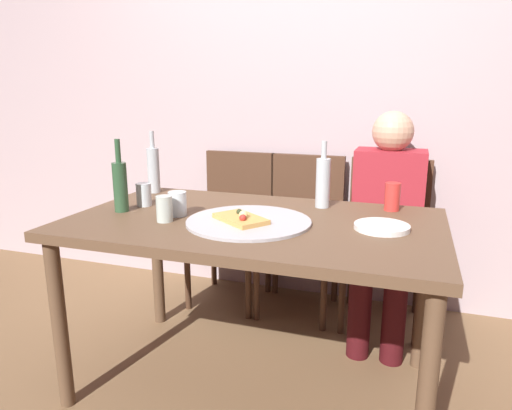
{
  "coord_description": "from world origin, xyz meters",
  "views": [
    {
      "loc": [
        0.59,
        -1.71,
        1.27
      ],
      "look_at": [
        -0.0,
        0.04,
        0.81
      ],
      "focal_mm": 32.42,
      "sensor_mm": 36.0,
      "label": 1
    }
  ],
  "objects_px": {
    "pizza_slice_last": "(241,218)",
    "chair_middle": "(302,223)",
    "beer_bottle": "(153,169)",
    "wine_bottle": "(323,182)",
    "chair_left": "(234,217)",
    "wine_glass": "(177,204)",
    "chair_right": "(386,231)",
    "guest_in_sweater": "(386,215)",
    "soda_can": "(392,197)",
    "dining_table": "(254,239)",
    "tumbler_far": "(164,209)",
    "plate_stack": "(382,227)",
    "tumbler_near": "(144,195)",
    "water_bottle": "(120,185)",
    "pizza_tray": "(248,222)"
  },
  "relations": [
    {
      "from": "beer_bottle",
      "to": "soda_can",
      "type": "xyz_separation_m",
      "value": [
        1.18,
        0.01,
        -0.06
      ]
    },
    {
      "from": "guest_in_sweater",
      "to": "plate_stack",
      "type": "bearing_deg",
      "value": 91.17
    },
    {
      "from": "tumbler_near",
      "to": "tumbler_far",
      "type": "height_order",
      "value": "same"
    },
    {
      "from": "wine_bottle",
      "to": "chair_left",
      "type": "height_order",
      "value": "wine_bottle"
    },
    {
      "from": "tumbler_near",
      "to": "wine_glass",
      "type": "bearing_deg",
      "value": -24.55
    },
    {
      "from": "dining_table",
      "to": "tumbler_near",
      "type": "bearing_deg",
      "value": 173.91
    },
    {
      "from": "dining_table",
      "to": "pizza_slice_last",
      "type": "relative_size",
      "value": 5.89
    },
    {
      "from": "dining_table",
      "to": "chair_right",
      "type": "height_order",
      "value": "chair_right"
    },
    {
      "from": "wine_glass",
      "to": "chair_middle",
      "type": "height_order",
      "value": "chair_middle"
    },
    {
      "from": "wine_glass",
      "to": "dining_table",
      "type": "bearing_deg",
      "value": 7.92
    },
    {
      "from": "beer_bottle",
      "to": "chair_middle",
      "type": "distance_m",
      "value": 0.91
    },
    {
      "from": "plate_stack",
      "to": "pizza_slice_last",
      "type": "bearing_deg",
      "value": -168.98
    },
    {
      "from": "pizza_tray",
      "to": "chair_middle",
      "type": "bearing_deg",
      "value": 89.02
    },
    {
      "from": "wine_bottle",
      "to": "plate_stack",
      "type": "distance_m",
      "value": 0.4
    },
    {
      "from": "dining_table",
      "to": "pizza_slice_last",
      "type": "xyz_separation_m",
      "value": [
        -0.02,
        -0.08,
        0.11
      ]
    },
    {
      "from": "wine_bottle",
      "to": "soda_can",
      "type": "height_order",
      "value": "wine_bottle"
    },
    {
      "from": "pizza_tray",
      "to": "dining_table",
      "type": "bearing_deg",
      "value": 86.96
    },
    {
      "from": "water_bottle",
      "to": "wine_glass",
      "type": "bearing_deg",
      "value": 3.21
    },
    {
      "from": "pizza_tray",
      "to": "plate_stack",
      "type": "bearing_deg",
      "value": 9.02
    },
    {
      "from": "tumbler_far",
      "to": "chair_right",
      "type": "relative_size",
      "value": 0.12
    },
    {
      "from": "pizza_slice_last",
      "to": "chair_middle",
      "type": "height_order",
      "value": "chair_middle"
    },
    {
      "from": "wine_glass",
      "to": "soda_can",
      "type": "bearing_deg",
      "value": 23.94
    },
    {
      "from": "guest_in_sweater",
      "to": "water_bottle",
      "type": "bearing_deg",
      "value": 34.77
    },
    {
      "from": "soda_can",
      "to": "chair_right",
      "type": "distance_m",
      "value": 0.59
    },
    {
      "from": "water_bottle",
      "to": "tumbler_far",
      "type": "xyz_separation_m",
      "value": [
        0.26,
        -0.08,
        -0.06
      ]
    },
    {
      "from": "beer_bottle",
      "to": "guest_in_sweater",
      "type": "height_order",
      "value": "guest_in_sweater"
    },
    {
      "from": "soda_can",
      "to": "wine_bottle",
      "type": "bearing_deg",
      "value": -172.4
    },
    {
      "from": "tumbler_near",
      "to": "wine_glass",
      "type": "xyz_separation_m",
      "value": [
        0.22,
        -0.1,
        -0.0
      ]
    },
    {
      "from": "chair_right",
      "to": "guest_in_sweater",
      "type": "xyz_separation_m",
      "value": [
        0.0,
        -0.15,
        0.13
      ]
    },
    {
      "from": "water_bottle",
      "to": "plate_stack",
      "type": "xyz_separation_m",
      "value": [
        1.09,
        0.08,
        -0.11
      ]
    },
    {
      "from": "soda_can",
      "to": "chair_left",
      "type": "xyz_separation_m",
      "value": [
        -0.94,
        0.51,
        -0.31
      ]
    },
    {
      "from": "tumbler_near",
      "to": "chair_middle",
      "type": "distance_m",
      "value": 1.0
    },
    {
      "from": "dining_table",
      "to": "beer_bottle",
      "type": "height_order",
      "value": "beer_bottle"
    },
    {
      "from": "pizza_tray",
      "to": "guest_in_sweater",
      "type": "relative_size",
      "value": 0.42
    },
    {
      "from": "tumbler_far",
      "to": "plate_stack",
      "type": "relative_size",
      "value": 0.5
    },
    {
      "from": "dining_table",
      "to": "wine_bottle",
      "type": "height_order",
      "value": "wine_bottle"
    },
    {
      "from": "soda_can",
      "to": "chair_right",
      "type": "height_order",
      "value": "chair_right"
    },
    {
      "from": "pizza_slice_last",
      "to": "chair_middle",
      "type": "bearing_deg",
      "value": 87.73
    },
    {
      "from": "water_bottle",
      "to": "tumbler_near",
      "type": "bearing_deg",
      "value": 71.83
    },
    {
      "from": "wine_bottle",
      "to": "tumbler_far",
      "type": "relative_size",
      "value": 2.85
    },
    {
      "from": "dining_table",
      "to": "chair_right",
      "type": "relative_size",
      "value": 1.67
    },
    {
      "from": "guest_in_sweater",
      "to": "soda_can",
      "type": "bearing_deg",
      "value": 95.53
    },
    {
      "from": "pizza_slice_last",
      "to": "chair_left",
      "type": "xyz_separation_m",
      "value": [
        -0.39,
        0.92,
        -0.27
      ]
    },
    {
      "from": "wine_bottle",
      "to": "pizza_slice_last",
      "type": "bearing_deg",
      "value": -123.95
    },
    {
      "from": "wine_bottle",
      "to": "chair_left",
      "type": "bearing_deg",
      "value": 139.63
    },
    {
      "from": "chair_right",
      "to": "dining_table",
      "type": "bearing_deg",
      "value": 59.65
    },
    {
      "from": "pizza_slice_last",
      "to": "guest_in_sweater",
      "type": "relative_size",
      "value": 0.22
    },
    {
      "from": "pizza_slice_last",
      "to": "guest_in_sweater",
      "type": "height_order",
      "value": "guest_in_sweater"
    },
    {
      "from": "dining_table",
      "to": "beer_bottle",
      "type": "bearing_deg",
      "value": 153.41
    },
    {
      "from": "tumbler_near",
      "to": "plate_stack",
      "type": "height_order",
      "value": "tumbler_near"
    }
  ]
}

